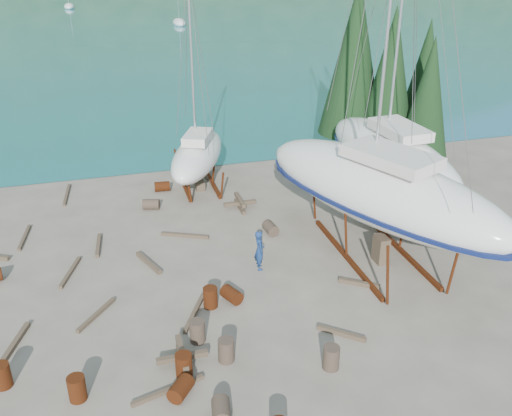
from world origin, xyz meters
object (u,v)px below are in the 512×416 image
object	(u,v)px
small_sailboat_shore	(197,155)
worker	(259,250)
large_sailboat_near	(380,189)
large_sailboat_far	(392,155)

from	to	relation	value
small_sailboat_shore	worker	bearing A→B (deg)	-60.88
large_sailboat_near	large_sailboat_far	xyz separation A→B (m)	(3.18, 4.82, -0.41)
small_sailboat_shore	worker	world-z (taller)	small_sailboat_shore
large_sailboat_near	worker	world-z (taller)	large_sailboat_near
small_sailboat_shore	worker	distance (m)	9.97
worker	small_sailboat_shore	bearing A→B (deg)	9.67
large_sailboat_far	worker	bearing A→B (deg)	-156.26
small_sailboat_shore	large_sailboat_near	bearing A→B (deg)	-33.96
worker	large_sailboat_near	bearing A→B (deg)	-88.68
large_sailboat_near	large_sailboat_far	world-z (taller)	large_sailboat_near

